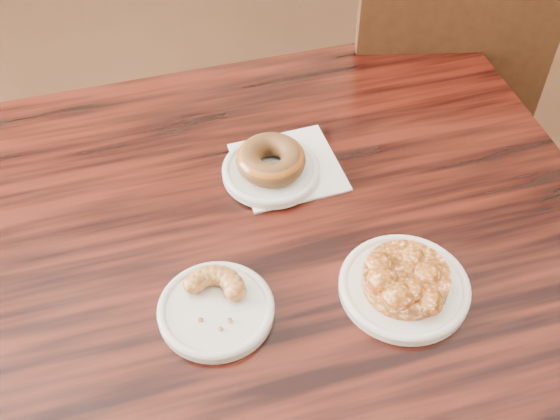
{
  "coord_description": "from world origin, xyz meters",
  "views": [
    {
      "loc": [
        -0.08,
        -0.76,
        1.54
      ],
      "look_at": [
        -0.1,
        -0.09,
        0.8
      ],
      "focal_mm": 45.0,
      "sensor_mm": 36.0,
      "label": 1
    }
  ],
  "objects_px": {
    "cafe_table": "(297,383)",
    "cruller_fragment": "(215,302)",
    "apple_fritter": "(407,276)",
    "chair_far": "(417,112)",
    "glazed_donut": "(271,160)"
  },
  "relations": [
    {
      "from": "cruller_fragment",
      "to": "cafe_table",
      "type": "bearing_deg",
      "value": 41.77
    },
    {
      "from": "chair_far",
      "to": "glazed_donut",
      "type": "bearing_deg",
      "value": 54.26
    },
    {
      "from": "chair_far",
      "to": "apple_fritter",
      "type": "height_order",
      "value": "chair_far"
    },
    {
      "from": "chair_far",
      "to": "cruller_fragment",
      "type": "xyz_separation_m",
      "value": [
        -0.39,
        -0.79,
        0.33
      ]
    },
    {
      "from": "glazed_donut",
      "to": "chair_far",
      "type": "bearing_deg",
      "value": 58.12
    },
    {
      "from": "cruller_fragment",
      "to": "apple_fritter",
      "type": "bearing_deg",
      "value": 10.12
    },
    {
      "from": "cafe_table",
      "to": "cruller_fragment",
      "type": "xyz_separation_m",
      "value": [
        -0.11,
        -0.1,
        0.4
      ]
    },
    {
      "from": "glazed_donut",
      "to": "apple_fritter",
      "type": "distance_m",
      "value": 0.29
    },
    {
      "from": "cafe_table",
      "to": "chair_far",
      "type": "height_order",
      "value": "chair_far"
    },
    {
      "from": "chair_far",
      "to": "apple_fritter",
      "type": "xyz_separation_m",
      "value": [
        -0.14,
        -0.74,
        0.33
      ]
    },
    {
      "from": "cafe_table",
      "to": "apple_fritter",
      "type": "relative_size",
      "value": 6.06
    },
    {
      "from": "cafe_table",
      "to": "cruller_fragment",
      "type": "distance_m",
      "value": 0.43
    },
    {
      "from": "apple_fritter",
      "to": "cruller_fragment",
      "type": "relative_size",
      "value": 1.55
    },
    {
      "from": "chair_far",
      "to": "glazed_donut",
      "type": "distance_m",
      "value": 0.7
    },
    {
      "from": "glazed_donut",
      "to": "cruller_fragment",
      "type": "distance_m",
      "value": 0.27
    }
  ]
}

